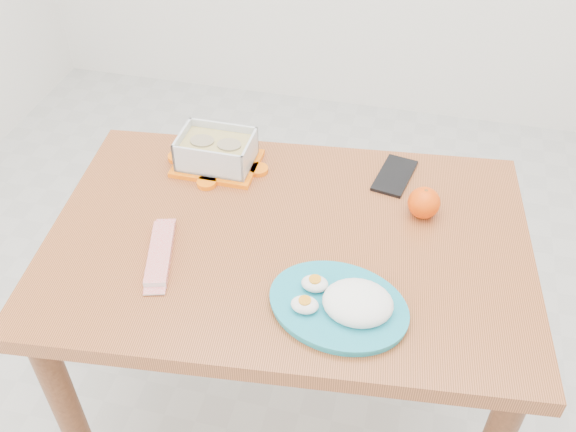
% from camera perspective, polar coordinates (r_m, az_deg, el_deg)
% --- Properties ---
extents(ground, '(3.50, 3.50, 0.00)m').
position_cam_1_polar(ground, '(1.98, 3.87, -17.71)').
color(ground, '#B7B7B2').
rests_on(ground, ground).
extents(dining_table, '(1.11, 0.80, 0.75)m').
position_cam_1_polar(dining_table, '(1.47, 0.00, -5.20)').
color(dining_table, '#AB5A30').
rests_on(dining_table, ground).
extents(food_container, '(0.20, 0.15, 0.08)m').
position_cam_1_polar(food_container, '(1.57, -6.39, 5.73)').
color(food_container, '#FF6B07').
rests_on(food_container, dining_table).
extents(orange_fruit, '(0.07, 0.07, 0.07)m').
position_cam_1_polar(orange_fruit, '(1.45, 11.99, 1.16)').
color(orange_fruit, '#FF5305').
rests_on(orange_fruit, dining_table).
extents(rice_plate, '(0.32, 0.32, 0.07)m').
position_cam_1_polar(rice_plate, '(1.23, 5.05, -7.68)').
color(rice_plate, teal).
rests_on(rice_plate, dining_table).
extents(candy_bar, '(0.09, 0.19, 0.02)m').
position_cam_1_polar(candy_bar, '(1.36, -11.30, -3.27)').
color(candy_bar, red).
rests_on(candy_bar, dining_table).
extents(smartphone, '(0.10, 0.16, 0.01)m').
position_cam_1_polar(smartphone, '(1.56, 9.45, 3.57)').
color(smartphone, black).
rests_on(smartphone, dining_table).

